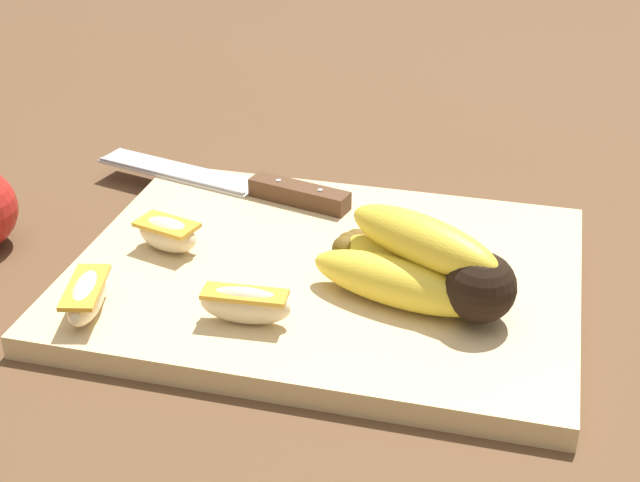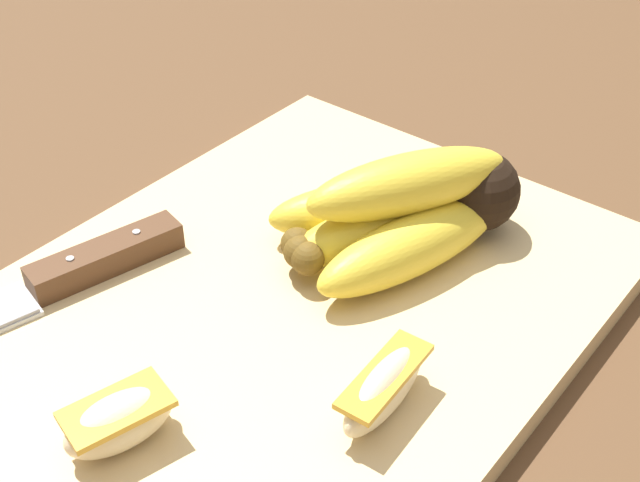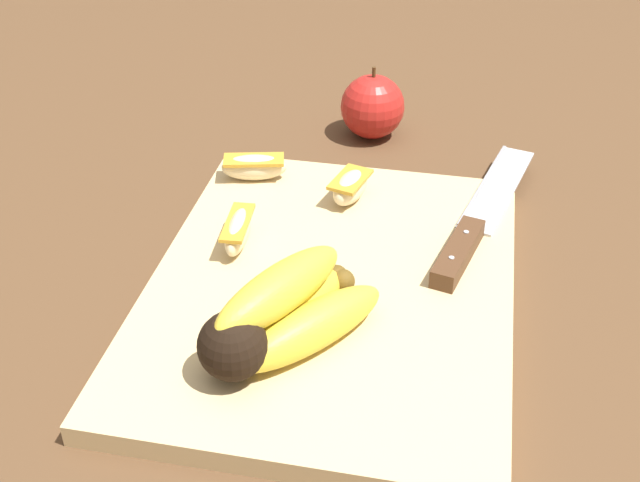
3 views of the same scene
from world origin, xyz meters
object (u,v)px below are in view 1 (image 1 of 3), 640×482
Objects in this scene: apple_wedge_near at (245,304)px; apple_wedge_middle at (86,296)px; apple_wedge_far at (167,234)px; banana_bunch at (423,267)px; chefs_knife at (255,186)px.

apple_wedge_near is 0.12m from apple_wedge_middle.
apple_wedge_middle is (-0.12, -0.02, -0.00)m from apple_wedge_near.
apple_wedge_near is 1.14× the size of apple_wedge_far.
banana_bunch is at bearing 29.33° from apple_wedge_near.
chefs_knife is (-0.19, 0.15, -0.02)m from banana_bunch.
chefs_knife is at bearing 105.98° from apple_wedge_near.
apple_wedge_near reaches higher than chefs_knife.
apple_wedge_far reaches higher than chefs_knife.
apple_wedge_near is (0.06, -0.22, 0.01)m from chefs_knife.
banana_bunch is 0.14m from apple_wedge_near.
banana_bunch is 0.22m from apple_wedge_far.
banana_bunch reaches higher than apple_wedge_middle.
banana_bunch is at bearing -38.32° from chefs_knife.
apple_wedge_near is at bearing -41.88° from apple_wedge_far.
apple_wedge_far is (-0.22, 0.02, -0.01)m from banana_bunch.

